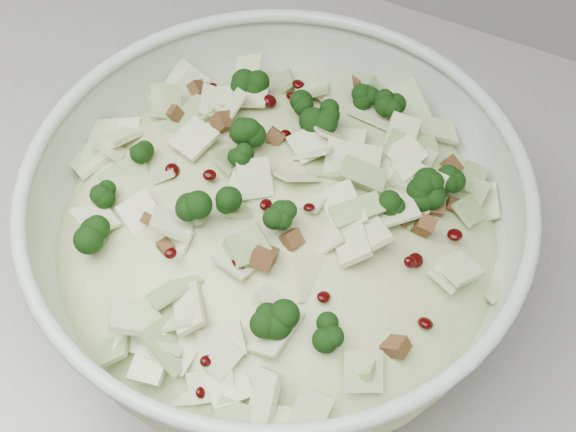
{
  "coord_description": "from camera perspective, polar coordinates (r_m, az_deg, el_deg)",
  "views": [
    {
      "loc": [
        0.66,
        1.31,
        1.47
      ],
      "look_at": [
        0.52,
        1.6,
        1.0
      ],
      "focal_mm": 50.0,
      "sensor_mm": 36.0,
      "label": 1
    }
  ],
  "objects": [
    {
      "name": "counter",
      "position": [
        1.28,
        -19.24,
        -2.67
      ],
      "size": [
        3.6,
        0.6,
        0.9
      ],
      "primitive_type": "cube",
      "color": "#AAA9A5",
      "rests_on": "floor"
    },
    {
      "name": "mixing_bowl",
      "position": [
        0.6,
        -0.78,
        -1.58
      ],
      "size": [
        0.43,
        0.43,
        0.14
      ],
      "rotation": [
        0.0,
        0.0,
        0.23
      ],
      "color": "silver",
      "rests_on": "counter"
    },
    {
      "name": "salad",
      "position": [
        0.58,
        -0.8,
        -0.31
      ],
      "size": [
        0.45,
        0.45,
        0.14
      ],
      "rotation": [
        0.0,
        0.0,
        0.53
      ],
      "color": "#C0D28F",
      "rests_on": "mixing_bowl"
    }
  ]
}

